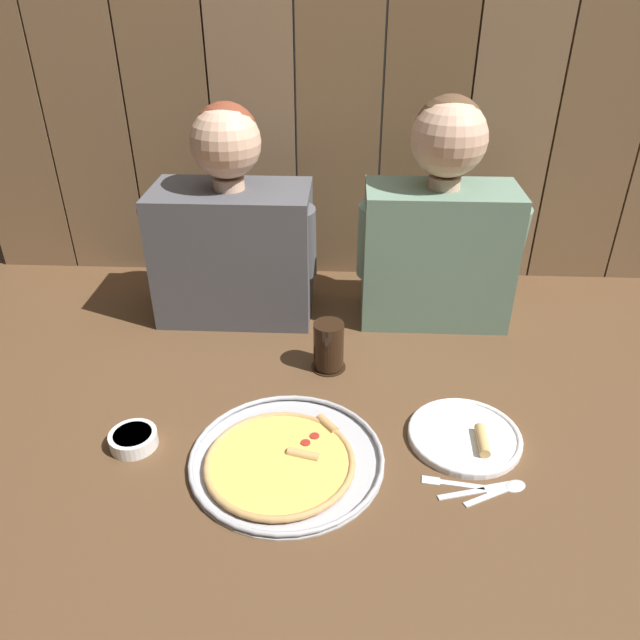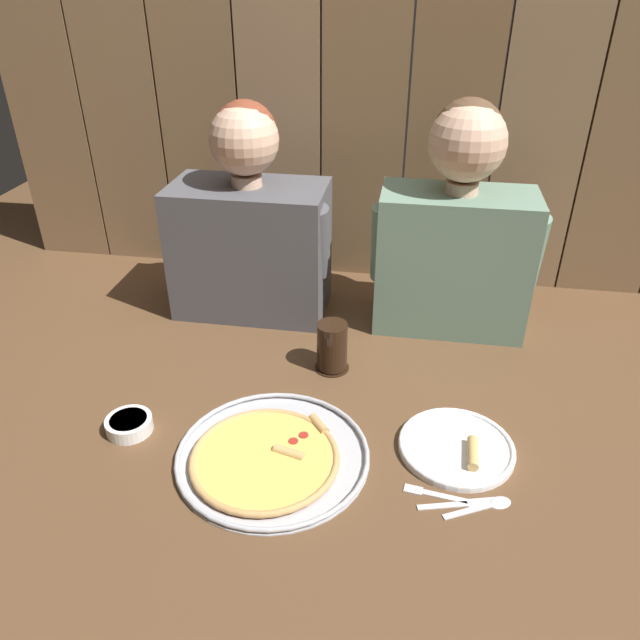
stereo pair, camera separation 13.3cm
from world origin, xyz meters
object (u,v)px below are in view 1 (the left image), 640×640
object	(u,v)px
pizza_tray	(284,459)
diner_right	(440,224)
dipping_bowl	(133,439)
diner_left	(233,230)
dinner_plate	(465,436)
drinking_glass	(329,346)

from	to	relation	value
pizza_tray	diner_right	distance (m)	0.75
dipping_bowl	diner_right	distance (m)	0.92
pizza_tray	diner_right	size ratio (longest dim) A/B	0.66
dipping_bowl	diner_left	xyz separation A→B (m)	(0.12, 0.57, 0.23)
dinner_plate	diner_left	bearing A→B (deg)	137.51
pizza_tray	dipping_bowl	xyz separation A→B (m)	(-0.32, 0.04, 0.01)
pizza_tray	drinking_glass	xyz separation A→B (m)	(0.08, 0.34, 0.05)
drinking_glass	diner_left	xyz separation A→B (m)	(-0.27, 0.27, 0.19)
diner_left	diner_right	distance (m)	0.55
dinner_plate	drinking_glass	xyz separation A→B (m)	(-0.30, 0.25, 0.05)
drinking_glass	diner_left	world-z (taller)	diner_left
diner_left	diner_right	bearing A→B (deg)	0.02
drinking_glass	diner_right	size ratio (longest dim) A/B	0.21
diner_left	dinner_plate	bearing A→B (deg)	-42.49
drinking_glass	diner_left	distance (m)	0.42
dinner_plate	diner_left	size ratio (longest dim) A/B	0.41
pizza_tray	drinking_glass	bearing A→B (deg)	77.27
drinking_glass	pizza_tray	bearing A→B (deg)	-102.73
diner_left	diner_right	xyz separation A→B (m)	(0.55, 0.00, 0.03)
pizza_tray	diner_left	xyz separation A→B (m)	(-0.19, 0.60, 0.24)
pizza_tray	dipping_bowl	world-z (taller)	dipping_bowl
dinner_plate	diner_right	size ratio (longest dim) A/B	0.40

